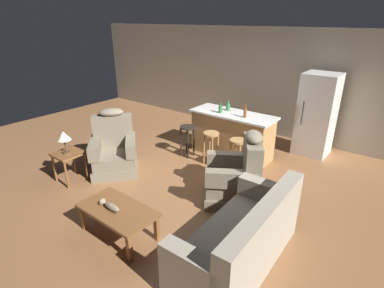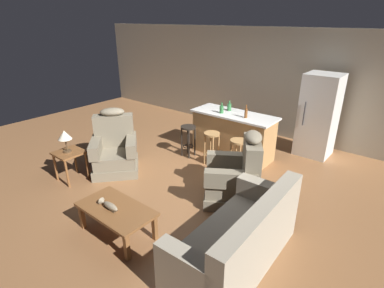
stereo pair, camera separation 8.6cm
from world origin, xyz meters
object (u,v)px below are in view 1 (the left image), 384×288
object	(u,v)px
bottle_wine_dark	(245,113)
couch	(242,240)
bar_stool_left	(187,135)
bar_stool_middle	(211,142)
table_lamp	(64,137)
end_table	(69,158)
kitchen_island	(232,134)
bar_stool_right	(238,150)
coffee_table	(118,212)
recliner_near_island	(237,176)
refrigerator	(317,115)
recliner_near_lamp	(114,150)
fish_figurine	(110,206)
bottle_short_amber	(228,107)
bottle_tall_green	(221,109)

from	to	relation	value
bottle_wine_dark	couch	bearing A→B (deg)	-61.00
couch	bar_stool_left	bearing A→B (deg)	-40.72
bar_stool_left	bar_stool_middle	xyz separation A→B (m)	(0.61, 0.00, 0.00)
table_lamp	end_table	bearing A→B (deg)	47.42
kitchen_island	bottle_wine_dark	size ratio (longest dim) A/B	6.69
bar_stool_left	bar_stool_right	world-z (taller)	same
bar_stool_left	bottle_wine_dark	bearing A→B (deg)	26.63
coffee_table	bar_stool_middle	bearing A→B (deg)	95.65
couch	recliner_near_island	world-z (taller)	recliner_near_island
coffee_table	refrigerator	bearing A→B (deg)	74.78
couch	end_table	world-z (taller)	couch
kitchen_island	refrigerator	distance (m)	1.85
table_lamp	bottle_wine_dark	distance (m)	3.42
end_table	coffee_table	bearing A→B (deg)	-12.90
recliner_near_lamp	bottle_wine_dark	size ratio (longest dim) A/B	4.46
coffee_table	recliner_near_island	world-z (taller)	recliner_near_island
bar_stool_middle	bar_stool_right	size ratio (longest dim) A/B	1.00
coffee_table	bottle_wine_dark	bearing A→B (deg)	86.63
coffee_table	bottle_wine_dark	size ratio (longest dim) A/B	4.09
table_lamp	bar_stool_middle	size ratio (longest dim) A/B	0.60
recliner_near_lamp	bottle_wine_dark	distance (m)	2.68
recliner_near_lamp	bar_stool_middle	distance (m)	1.92
bar_stool_middle	bar_stool_left	bearing A→B (deg)	180.00
coffee_table	bar_stool_right	size ratio (longest dim) A/B	1.62
fish_figurine	coffee_table	bearing A→B (deg)	40.74
fish_figurine	kitchen_island	world-z (taller)	kitchen_island
bottle_wine_dark	bottle_short_amber	bearing A→B (deg)	157.63
end_table	bar_stool_right	size ratio (longest dim) A/B	0.82
couch	bottle_short_amber	xyz separation A→B (m)	(-1.94, 2.76, 0.69)
refrigerator	recliner_near_lamp	bearing A→B (deg)	-130.92
bar_stool_left	refrigerator	size ratio (longest dim) A/B	0.39
bottle_tall_green	bottle_short_amber	distance (m)	0.26
coffee_table	recliner_near_island	size ratio (longest dim) A/B	0.92
coffee_table	kitchen_island	bearing A→B (deg)	92.63
coffee_table	recliner_near_island	xyz separation A→B (m)	(0.82, 1.78, 0.06)
coffee_table	end_table	size ratio (longest dim) A/B	1.96
couch	bottle_tall_green	world-z (taller)	bottle_tall_green
bar_stool_right	refrigerator	xyz separation A→B (m)	(0.84, 1.83, 0.41)
end_table	bottle_tall_green	world-z (taller)	bottle_tall_green
bar_stool_left	recliner_near_lamp	bearing A→B (deg)	-117.23
kitchen_island	bar_stool_middle	world-z (taller)	kitchen_island
table_lamp	bottle_short_amber	size ratio (longest dim) A/B	1.91
end_table	bottle_wine_dark	size ratio (longest dim) A/B	2.08
fish_figurine	refrigerator	world-z (taller)	refrigerator
bar_stool_middle	bottle_short_amber	size ratio (longest dim) A/B	3.17
recliner_near_lamp	kitchen_island	size ratio (longest dim) A/B	0.67
recliner_near_island	end_table	distance (m)	3.02
bottle_tall_green	bottle_short_amber	size ratio (longest dim) A/B	1.04
bottle_tall_green	bar_stool_right	bearing A→B (deg)	-33.87
fish_figurine	refrigerator	size ratio (longest dim) A/B	0.19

